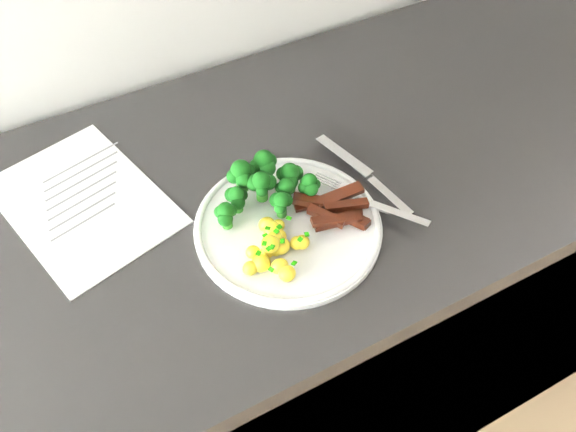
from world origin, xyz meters
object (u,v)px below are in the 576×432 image
Objects in this scene: knife at (375,184)px; fork at (373,203)px; potatoes at (274,247)px; beef_strips at (337,210)px; counter at (252,342)px; plate at (288,226)px; recipe_paper at (83,202)px; broccoli at (265,183)px.

fork is at bearing -127.97° from knife.
knife is at bearing 12.64° from potatoes.
beef_strips is 0.09m from knife.
counter is 0.49m from plate.
plate reaches higher than counter.
potatoes reaches higher than recipe_paper.
recipe_paper is at bearing 147.13° from beef_strips.
counter is 23.46× the size of beef_strips.
recipe_paper is 3.08× the size of beef_strips.
potatoes is at bearing -109.44° from broccoli.
potatoes is (0.00, -0.12, 0.49)m from counter.
recipe_paper is (-0.21, 0.10, 0.47)m from counter.
fork is 0.05m from knife.
fork reaches higher than counter.
beef_strips is 0.63× the size of fork.
broccoli is at bearing 70.56° from potatoes.
plate reaches higher than recipe_paper.
beef_strips is (0.11, -0.11, 0.49)m from counter.
knife reaches higher than counter.
counter is 22.69× the size of potatoes.
fork is at bearing -30.12° from recipe_paper.
plate is 0.13m from fork.
beef_strips is (0.08, -0.08, -0.02)m from broccoli.
broccoli is 1.49× the size of potatoes.
counter is 14.70× the size of fork.
broccoli is at bearing 96.75° from plate.
potatoes is at bearing -170.88° from beef_strips.
broccoli reaches higher than fork.
beef_strips is at bearing -43.89° from broccoli.
broccoli reaches higher than beef_strips.
knife is (0.16, 0.01, 0.00)m from plate.
fork is at bearing -34.65° from counter.
broccoli is at bearing 147.17° from fork.
counter is 0.51m from potatoes.
recipe_paper is at bearing 151.44° from broccoli.
fork is at bearing -12.25° from plate.
counter is at bearing -26.16° from recipe_paper.
potatoes is 0.53× the size of knife.
beef_strips is (0.07, -0.02, 0.01)m from plate.
fork is (0.17, 0.01, -0.00)m from potatoes.
plate is at bearing 40.73° from potatoes.
potatoes reaches higher than fork.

